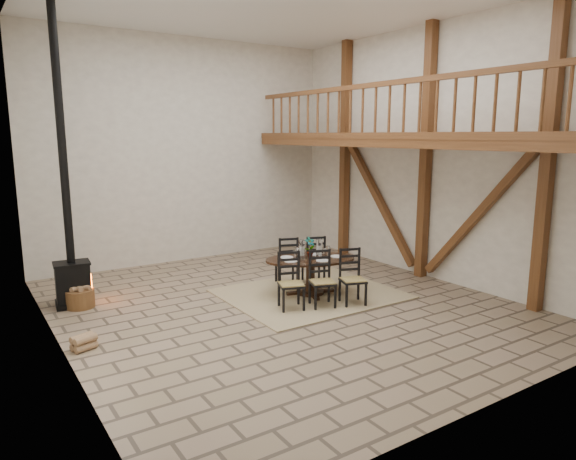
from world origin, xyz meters
TOP-DOWN VIEW (x-y plane):
  - ground at (0.00, 0.00)m, footprint 8.00×8.00m
  - room_shell at (1.19, 0.00)m, footprint 7.02×8.02m
  - rug at (0.75, 0.23)m, footprint 3.00×2.50m
  - dining_table at (0.72, 0.14)m, footprint 1.94×2.12m
  - wood_stove at (-2.98, 1.95)m, footprint 0.63×0.51m
  - log_basket at (-2.91, 1.78)m, footprint 0.47×0.47m
  - log_stack at (-3.25, -0.08)m, footprint 0.36×0.30m

SIDE VIEW (x-z plane):
  - ground at x=0.00m, z-range 0.00..0.00m
  - rug at x=0.75m, z-range 0.00..0.02m
  - log_stack at x=-3.25m, z-range 0.00..0.21m
  - log_basket at x=-2.91m, z-range -0.03..0.36m
  - dining_table at x=0.72m, z-range -0.15..0.91m
  - wood_stove at x=-2.98m, z-range -1.35..3.65m
  - room_shell at x=1.19m, z-range 0.51..5.52m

